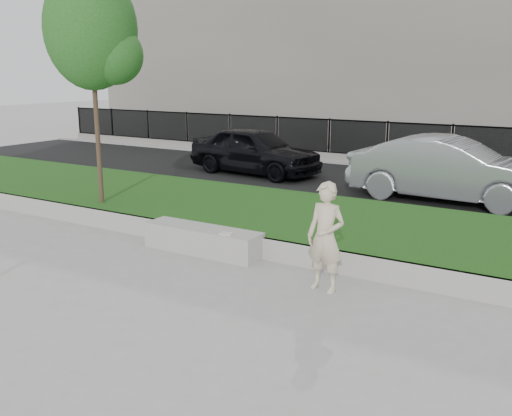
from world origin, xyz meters
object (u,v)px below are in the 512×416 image
Objects in this scene: book at (226,234)px; stone_bench at (203,240)px; car_silver at (449,170)px; man at (326,237)px; young_tree at (95,34)px; car_dark at (255,151)px.

stone_bench is at bearing 153.21° from book.
book is 0.05× the size of car_silver.
man is at bearing -23.68° from book.
young_tree is (-3.35, 0.83, 3.83)m from stone_bench.
book is 5.45m from young_tree.
man reaches higher than car_silver.
car_dark is 0.90× the size of car_silver.
book reaches higher than stone_bench.
man is at bearing -135.44° from car_dark.
car_silver reaches higher than stone_bench.
book is at bearing 176.15° from man.
car_silver is at bearing -90.66° from car_dark.
stone_bench is at bearing 158.57° from car_silver.
stone_bench is 7.22m from car_silver.
car_silver is at bearing 58.42° from book.
car_dark is (-0.05, 6.61, -3.26)m from young_tree.
book is at bearing -13.80° from stone_bench.
car_dark is at bearing 90.47° from young_tree.
man is 7.14m from car_silver.
young_tree is (-6.08, 1.38, 3.22)m from man.
man is 0.34× the size of car_silver.
car_silver is (6.31, -0.86, 0.06)m from car_dark.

